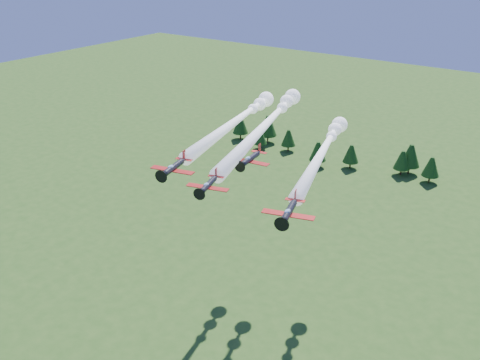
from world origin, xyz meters
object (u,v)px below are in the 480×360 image
Objects in this scene: plane_slot at (250,159)px; plane_lead at (268,122)px; plane_left at (239,119)px; plane_right at (324,149)px.

plane_lead is at bearing 104.99° from plane_slot.
plane_slot reaches higher than plane_left.
plane_slot is at bearing -83.88° from plane_lead.
plane_left is at bearing 122.96° from plane_slot.
plane_lead reaches higher than plane_slot.
plane_slot reaches higher than plane_right.
plane_right is 22.33m from plane_slot.
plane_left is at bearing 149.82° from plane_lead.
plane_slot is at bearing -115.47° from plane_right.
plane_lead is at bearing -168.13° from plane_right.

